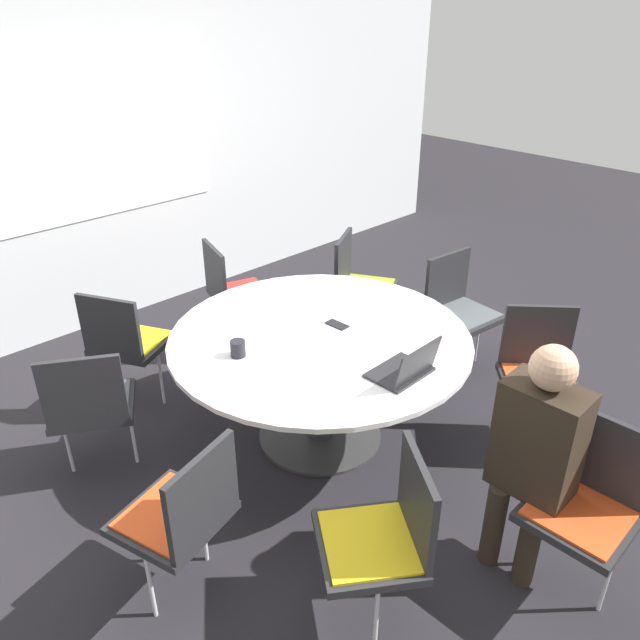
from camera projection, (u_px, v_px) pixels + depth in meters
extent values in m
plane|color=black|center=(320.00, 435.00, 3.94)|extent=(16.00, 16.00, 0.00)
cube|color=silver|center=(104.00, 156.00, 4.84)|extent=(8.00, 0.06, 2.70)
cube|color=white|center=(102.00, 131.00, 4.73)|extent=(1.80, 0.01, 1.30)
cylinder|color=#333333|center=(320.00, 434.00, 3.93)|extent=(0.77, 0.77, 0.02)
cylinder|color=#333333|center=(320.00, 388.00, 3.77)|extent=(0.15, 0.15, 0.68)
cylinder|color=white|center=(320.00, 338.00, 3.61)|extent=(1.75, 1.75, 0.03)
cube|color=#262628|center=(578.00, 517.00, 2.74)|extent=(0.43, 0.45, 0.04)
cube|color=#E04C1E|center=(579.00, 513.00, 2.73)|extent=(0.38, 0.40, 0.01)
cube|color=#262628|center=(607.00, 458.00, 2.76)|extent=(0.04, 0.42, 0.40)
cylinder|color=silver|center=(608.00, 577.00, 2.73)|extent=(0.02, 0.02, 0.42)
cylinder|color=silver|center=(532.00, 533.00, 2.96)|extent=(0.02, 0.02, 0.42)
cube|color=#262628|center=(540.00, 384.00, 3.67)|extent=(0.61, 0.61, 0.04)
cube|color=#E04C1E|center=(541.00, 381.00, 3.66)|extent=(0.53, 0.54, 0.01)
cube|color=#262628|center=(538.00, 336.00, 3.74)|extent=(0.31, 0.33, 0.40)
cylinder|color=silver|center=(564.00, 417.00, 3.76)|extent=(0.02, 0.02, 0.42)
cylinder|color=silver|center=(504.00, 415.00, 3.78)|extent=(0.02, 0.02, 0.42)
cube|color=#262628|center=(465.00, 317.00, 4.43)|extent=(0.49, 0.47, 0.04)
cube|color=#4C5156|center=(465.00, 313.00, 4.42)|extent=(0.43, 0.41, 0.01)
cube|color=#262628|center=(447.00, 279.00, 4.47)|extent=(0.42, 0.08, 0.40)
cylinder|color=silver|center=(478.00, 337.00, 4.64)|extent=(0.02, 0.02, 0.42)
cylinder|color=silver|center=(444.00, 352.00, 4.44)|extent=(0.02, 0.02, 0.42)
cube|color=#262628|center=(367.00, 289.00, 4.84)|extent=(0.59, 0.58, 0.04)
cube|color=olive|center=(367.00, 286.00, 4.82)|extent=(0.52, 0.51, 0.01)
cube|color=#262628|center=(343.00, 260.00, 4.78)|extent=(0.38, 0.23, 0.40)
cylinder|color=silver|center=(371.00, 306.00, 5.10)|extent=(0.02, 0.02, 0.42)
cylinder|color=silver|center=(361.00, 326.00, 4.79)|extent=(0.02, 0.02, 0.42)
cube|color=#262628|center=(242.00, 295.00, 4.75)|extent=(0.53, 0.54, 0.04)
cube|color=red|center=(241.00, 292.00, 4.74)|extent=(0.46, 0.48, 0.01)
cube|color=#262628|center=(215.00, 273.00, 4.57)|extent=(0.15, 0.41, 0.40)
cylinder|color=silver|center=(235.00, 312.00, 5.00)|extent=(0.02, 0.02, 0.42)
cylinder|color=silver|center=(252.00, 331.00, 4.72)|extent=(0.02, 0.02, 0.42)
cube|color=#262628|center=(133.00, 343.00, 4.10)|extent=(0.58, 0.58, 0.04)
cube|color=gold|center=(132.00, 340.00, 4.08)|extent=(0.51, 0.51, 0.01)
cube|color=#262628|center=(110.00, 327.00, 3.83)|extent=(0.22, 0.38, 0.40)
cylinder|color=silver|center=(115.00, 368.00, 4.25)|extent=(0.02, 0.02, 0.42)
cylinder|color=silver|center=(161.00, 377.00, 4.15)|extent=(0.02, 0.02, 0.42)
cube|color=#262628|center=(94.00, 406.00, 3.48)|extent=(0.59, 0.59, 0.04)
cube|color=#4C5156|center=(93.00, 402.00, 3.47)|extent=(0.52, 0.52, 0.01)
cube|color=#262628|center=(83.00, 392.00, 3.21)|extent=(0.37, 0.24, 0.40)
cylinder|color=silver|center=(67.00, 443.00, 3.55)|extent=(0.02, 0.02, 0.42)
cylinder|color=silver|center=(133.00, 434.00, 3.62)|extent=(0.02, 0.02, 0.42)
cube|color=#262628|center=(173.00, 518.00, 2.74)|extent=(0.54, 0.53, 0.04)
cube|color=#E04C1E|center=(172.00, 513.00, 2.73)|extent=(0.47, 0.46, 0.01)
cube|color=#262628|center=(203.00, 496.00, 2.55)|extent=(0.41, 0.14, 0.40)
cylinder|color=silver|center=(150.00, 583.00, 2.71)|extent=(0.02, 0.02, 0.42)
cylinder|color=silver|center=(204.00, 528.00, 2.98)|extent=(0.02, 0.02, 0.42)
cube|color=#262628|center=(368.00, 546.00, 2.60)|extent=(0.60, 0.60, 0.04)
cube|color=gold|center=(369.00, 541.00, 2.59)|extent=(0.53, 0.53, 0.01)
cube|color=#262628|center=(417.00, 501.00, 2.52)|extent=(0.26, 0.36, 0.40)
cylinder|color=silver|center=(376.00, 620.00, 2.55)|extent=(0.02, 0.02, 0.42)
cylinder|color=silver|center=(358.00, 551.00, 2.86)|extent=(0.02, 0.02, 0.42)
cylinder|color=#2D2319|center=(528.00, 545.00, 2.87)|extent=(0.10, 0.10, 0.46)
cylinder|color=#2D2319|center=(494.00, 524.00, 2.98)|extent=(0.10, 0.10, 0.46)
cube|color=#2D2319|center=(538.00, 440.00, 2.75)|extent=(0.23, 0.36, 0.55)
sphere|color=tan|center=(553.00, 368.00, 2.58)|extent=(0.20, 0.20, 0.20)
cube|color=#232326|center=(399.00, 372.00, 3.23)|extent=(0.33, 0.24, 0.02)
cube|color=#232326|center=(418.00, 362.00, 3.12)|extent=(0.32, 0.06, 0.20)
cube|color=black|center=(417.00, 362.00, 3.12)|extent=(0.29, 0.05, 0.17)
cylinder|color=black|center=(238.00, 348.00, 3.38)|extent=(0.08, 0.08, 0.09)
cube|color=black|center=(337.00, 325.00, 3.71)|extent=(0.08, 0.14, 0.01)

